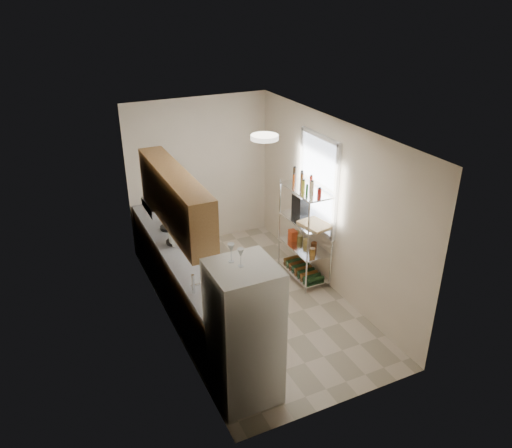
{
  "coord_description": "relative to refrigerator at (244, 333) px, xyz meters",
  "views": [
    {
      "loc": [
        -2.61,
        -5.55,
        4.24
      ],
      "look_at": [
        0.15,
        0.25,
        1.14
      ],
      "focal_mm": 35.0,
      "sensor_mm": 36.0,
      "label": 1
    }
  ],
  "objects": [
    {
      "name": "room",
      "position": [
        0.87,
        1.59,
        0.46
      ],
      "size": [
        2.52,
        4.42,
        2.62
      ],
      "color": "#BDAE99",
      "rests_on": "ground"
    },
    {
      "name": "counter_run",
      "position": [
        -0.05,
        2.03,
        -0.38
      ],
      "size": [
        0.63,
        3.51,
        0.9
      ],
      "color": "#B3844C",
      "rests_on": "ground"
    },
    {
      "name": "upper_cabinets",
      "position": [
        -0.18,
        1.69,
        0.97
      ],
      "size": [
        0.33,
        2.2,
        0.72
      ],
      "primitive_type": "cube",
      "color": "#B3844C",
      "rests_on": "room"
    },
    {
      "name": "range_hood",
      "position": [
        -0.13,
        2.49,
        0.55
      ],
      "size": [
        0.5,
        0.6,
        0.12
      ],
      "primitive_type": "cube",
      "color": "#B7BABC",
      "rests_on": "room"
    },
    {
      "name": "window",
      "position": [
        2.1,
        1.94,
        0.71
      ],
      "size": [
        0.06,
        1.0,
        1.46
      ],
      "primitive_type": "cube",
      "color": "white",
      "rests_on": "room"
    },
    {
      "name": "bakers_rack",
      "position": [
        1.88,
        1.88,
        0.27
      ],
      "size": [
        0.45,
        0.9,
        1.73
      ],
      "color": "silver",
      "rests_on": "ground"
    },
    {
      "name": "ceiling_dome",
      "position": [
        0.87,
        1.29,
        1.73
      ],
      "size": [
        0.34,
        0.34,
        0.05
      ],
      "primitive_type": "cylinder",
      "color": "white",
      "rests_on": "room"
    },
    {
      "name": "refrigerator",
      "position": [
        0.0,
        0.0,
        0.0
      ],
      "size": [
        0.69,
        0.69,
        1.67
      ],
      "primitive_type": "cube",
      "color": "silver",
      "rests_on": "ground"
    },
    {
      "name": "wine_glass_a",
      "position": [
        -0.07,
        0.14,
        0.94
      ],
      "size": [
        0.07,
        0.07,
        0.21
      ],
      "primitive_type": null,
      "color": "silver",
      "rests_on": "refrigerator"
    },
    {
      "name": "wine_glass_b",
      "position": [
        -0.02,
        0.02,
        0.94
      ],
      "size": [
        0.07,
        0.07,
        0.2
      ],
      "primitive_type": null,
      "color": "silver",
      "rests_on": "refrigerator"
    },
    {
      "name": "rice_cooker",
      "position": [
        -0.03,
        2.19,
        0.18
      ],
      "size": [
        0.29,
        0.29,
        0.23
      ],
      "primitive_type": "cylinder",
      "color": "silver",
      "rests_on": "counter_run"
    },
    {
      "name": "frying_pan_large",
      "position": [
        -0.1,
        2.21,
        0.08
      ],
      "size": [
        0.25,
        0.25,
        0.04
      ],
      "primitive_type": "cylinder",
      "rotation": [
        0.0,
        0.0,
        -0.08
      ],
      "color": "black",
      "rests_on": "counter_run"
    },
    {
      "name": "frying_pan_small",
      "position": [
        -0.05,
        2.69,
        0.09
      ],
      "size": [
        0.32,
        0.32,
        0.05
      ],
      "primitive_type": "cylinder",
      "rotation": [
        0.0,
        0.0,
        0.5
      ],
      "color": "black",
      "rests_on": "counter_run"
    },
    {
      "name": "cutting_board",
      "position": [
        1.9,
        1.65,
        0.19
      ],
      "size": [
        0.43,
        0.52,
        0.03
      ],
      "primitive_type": "cube",
      "rotation": [
        0.0,
        0.0,
        0.18
      ],
      "color": "tan",
      "rests_on": "bakers_rack"
    },
    {
      "name": "espresso_machine",
      "position": [
        1.94,
        2.16,
        0.33
      ],
      "size": [
        0.18,
        0.27,
        0.3
      ],
      "primitive_type": "cube",
      "rotation": [
        0.0,
        0.0,
        0.04
      ],
      "color": "black",
      "rests_on": "bakers_rack"
    },
    {
      "name": "storage_bag",
      "position": [
        1.81,
        2.14,
        -0.19
      ],
      "size": [
        0.11,
        0.15,
        0.17
      ],
      "primitive_type": "cube",
      "rotation": [
        0.0,
        0.0,
        -0.06
      ],
      "color": "#B83B16",
      "rests_on": "bakers_rack"
    }
  ]
}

